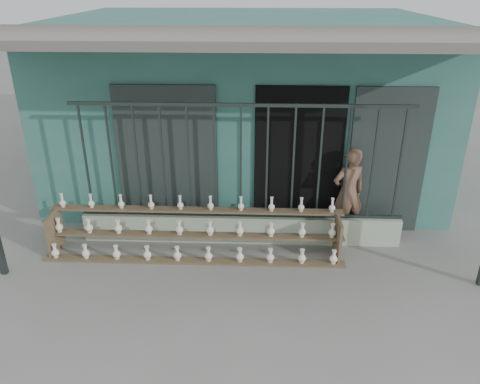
{
  "coord_description": "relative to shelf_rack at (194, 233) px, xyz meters",
  "views": [
    {
      "loc": [
        0.25,
        -5.22,
        3.86
      ],
      "look_at": [
        0.0,
        1.0,
        1.0
      ],
      "focal_mm": 35.0,
      "sensor_mm": 36.0,
      "label": 1
    }
  ],
  "objects": [
    {
      "name": "parapet_wall",
      "position": [
        0.68,
        0.41,
        -0.13
      ],
      "size": [
        5.0,
        0.2,
        0.45
      ],
      "primitive_type": "cube",
      "color": "#AABFA4",
      "rests_on": "ground"
    },
    {
      "name": "workshop_building",
      "position": [
        0.69,
        3.34,
        1.26
      ],
      "size": [
        7.4,
        6.6,
        3.21
      ],
      "color": "#336C62",
      "rests_on": "ground"
    },
    {
      "name": "security_fence",
      "position": [
        0.68,
        0.41,
        0.99
      ],
      "size": [
        5.0,
        0.04,
        1.8
      ],
      "color": "#283330",
      "rests_on": "parapet_wall"
    },
    {
      "name": "elderly_woman",
      "position": [
        2.38,
        0.68,
        0.4
      ],
      "size": [
        0.64,
        0.53,
        1.51
      ],
      "primitive_type": "imported",
      "rotation": [
        0.0,
        0.0,
        3.49
      ],
      "color": "brown",
      "rests_on": "ground"
    },
    {
      "name": "ground",
      "position": [
        0.68,
        -0.89,
        -0.36
      ],
      "size": [
        60.0,
        60.0,
        0.0
      ],
      "primitive_type": "plane",
      "color": "slate"
    },
    {
      "name": "shelf_rack",
      "position": [
        0.0,
        0.0,
        0.0
      ],
      "size": [
        4.5,
        0.68,
        0.85
      ],
      "color": "brown",
      "rests_on": "ground"
    }
  ]
}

